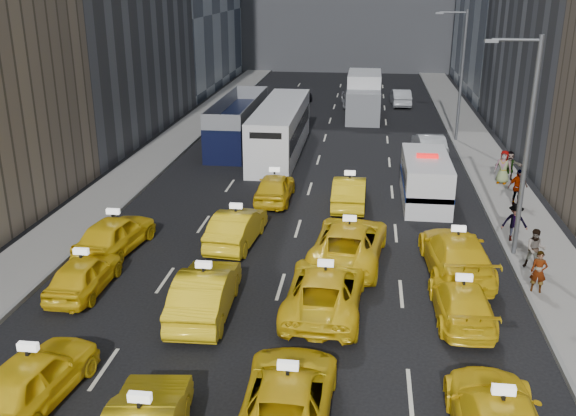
% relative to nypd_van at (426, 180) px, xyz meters
% --- Properties ---
extents(sidewalk_west, '(3.00, 90.00, 0.15)m').
position_rel_nypd_van_xyz_m(sidewalk_west, '(-16.61, 6.39, -1.08)').
color(sidewalk_west, gray).
rests_on(sidewalk_west, ground).
extents(sidewalk_east, '(3.00, 90.00, 0.15)m').
position_rel_nypd_van_xyz_m(sidewalk_east, '(4.39, 6.39, -1.08)').
color(sidewalk_east, gray).
rests_on(sidewalk_east, ground).
extents(curb_west, '(0.15, 90.00, 0.18)m').
position_rel_nypd_van_xyz_m(curb_west, '(-15.16, 6.39, -1.06)').
color(curb_west, slate).
rests_on(curb_west, ground).
extents(curb_east, '(0.15, 90.00, 0.18)m').
position_rel_nypd_van_xyz_m(curb_east, '(2.94, 6.39, -1.06)').
color(curb_east, slate).
rests_on(curb_east, ground).
extents(streetlight_near, '(2.15, 0.22, 9.00)m').
position_rel_nypd_van_xyz_m(streetlight_near, '(3.08, -6.61, 3.77)').
color(streetlight_near, '#595B60').
rests_on(streetlight_near, ground).
extents(streetlight_far, '(2.15, 0.22, 9.00)m').
position_rel_nypd_van_xyz_m(streetlight_far, '(3.08, 13.39, 3.77)').
color(streetlight_far, '#595B60').
rests_on(streetlight_far, ground).
extents(taxi_4, '(2.39, 4.69, 1.53)m').
position_rel_nypd_van_xyz_m(taxi_4, '(-11.84, -18.34, -0.39)').
color(taxi_4, yellow).
rests_on(taxi_4, ground).
extents(taxi_6, '(2.39, 5.15, 1.43)m').
position_rel_nypd_van_xyz_m(taxi_6, '(-4.88, -18.20, -0.44)').
color(taxi_6, yellow).
rests_on(taxi_6, ground).
extents(taxi_8, '(1.67, 4.12, 1.40)m').
position_rel_nypd_van_xyz_m(taxi_8, '(-13.26, -11.87, -0.45)').
color(taxi_8, yellow).
rests_on(taxi_8, ground).
extents(taxi_9, '(1.92, 5.06, 1.65)m').
position_rel_nypd_van_xyz_m(taxi_9, '(-8.40, -12.95, -0.33)').
color(taxi_9, yellow).
rests_on(taxi_9, ground).
extents(taxi_10, '(2.83, 5.72, 1.56)m').
position_rel_nypd_van_xyz_m(taxi_10, '(-4.33, -12.14, -0.37)').
color(taxi_10, yellow).
rests_on(taxi_10, ground).
extents(taxi_11, '(1.99, 4.64, 1.33)m').
position_rel_nypd_van_xyz_m(taxi_11, '(0.32, -12.21, -0.49)').
color(taxi_11, yellow).
rests_on(taxi_11, ground).
extents(taxi_12, '(2.48, 4.84, 1.58)m').
position_rel_nypd_van_xyz_m(taxi_12, '(-13.50, -8.14, -0.36)').
color(taxi_12, yellow).
rests_on(taxi_12, ground).
extents(taxi_13, '(2.04, 4.80, 1.54)m').
position_rel_nypd_van_xyz_m(taxi_13, '(-8.56, -6.72, -0.38)').
color(taxi_13, yellow).
rests_on(taxi_13, ground).
extents(taxi_14, '(3.32, 6.18, 1.65)m').
position_rel_nypd_van_xyz_m(taxi_14, '(-3.65, -7.91, -0.33)').
color(taxi_14, yellow).
rests_on(taxi_14, ground).
extents(taxi_15, '(2.72, 5.89, 1.67)m').
position_rel_nypd_van_xyz_m(taxi_15, '(0.56, -8.57, -0.32)').
color(taxi_15, yellow).
rests_on(taxi_15, ground).
extents(taxi_16, '(1.80, 4.39, 1.49)m').
position_rel_nypd_van_xyz_m(taxi_16, '(-7.73, -0.89, -0.41)').
color(taxi_16, yellow).
rests_on(taxi_16, ground).
extents(taxi_17, '(1.65, 4.68, 1.54)m').
position_rel_nypd_van_xyz_m(taxi_17, '(-3.86, -1.17, -0.38)').
color(taxi_17, yellow).
rests_on(taxi_17, ground).
extents(nypd_van, '(2.67, 6.06, 2.55)m').
position_rel_nypd_van_xyz_m(nypd_van, '(0.00, 0.00, 0.00)').
color(nypd_van, silver).
rests_on(nypd_van, ground).
extents(double_decker, '(3.73, 11.10, 3.17)m').
position_rel_nypd_van_xyz_m(double_decker, '(-11.92, 10.67, 0.41)').
color(double_decker, black).
rests_on(double_decker, ground).
extents(city_bus, '(3.10, 12.63, 3.24)m').
position_rel_nypd_van_xyz_m(city_bus, '(-8.72, 8.71, 0.45)').
color(city_bus, white).
rests_on(city_bus, ground).
extents(box_truck, '(2.83, 7.86, 3.57)m').
position_rel_nypd_van_xyz_m(box_truck, '(-3.47, 21.06, 0.61)').
color(box_truck, white).
rests_on(box_truck, ground).
extents(misc_car_0, '(2.05, 4.84, 1.55)m').
position_rel_nypd_van_xyz_m(misc_car_0, '(0.93, 8.92, -0.38)').
color(misc_car_0, '#B3B7BC').
rests_on(misc_car_0, ground).
extents(misc_car_1, '(2.96, 5.37, 1.43)m').
position_rel_nypd_van_xyz_m(misc_car_1, '(-13.17, 21.18, -0.44)').
color(misc_car_1, black).
rests_on(misc_car_1, ground).
extents(misc_car_2, '(2.80, 5.94, 1.67)m').
position_rel_nypd_van_xyz_m(misc_car_2, '(-4.26, 25.93, -0.32)').
color(misc_car_2, slate).
rests_on(misc_car_2, ground).
extents(misc_car_3, '(1.98, 4.30, 1.43)m').
position_rel_nypd_van_xyz_m(misc_car_3, '(-9.24, 26.18, -0.44)').
color(misc_car_3, black).
rests_on(misc_car_3, ground).
extents(misc_car_4, '(1.83, 4.64, 1.50)m').
position_rel_nypd_van_xyz_m(misc_car_4, '(-0.17, 26.71, -0.40)').
color(misc_car_4, '#AAADB2').
rests_on(misc_car_4, ground).
extents(pedestrian_0, '(0.65, 0.51, 1.58)m').
position_rel_nypd_van_xyz_m(pedestrian_0, '(3.30, -10.10, -0.21)').
color(pedestrian_0, gray).
rests_on(pedestrian_0, sidewalk_east).
extents(pedestrian_1, '(0.85, 0.55, 1.63)m').
position_rel_nypd_van_xyz_m(pedestrian_1, '(3.65, -8.02, -0.19)').
color(pedestrian_1, gray).
rests_on(pedestrian_1, sidewalk_east).
extents(pedestrian_2, '(1.11, 0.49, 1.70)m').
position_rel_nypd_van_xyz_m(pedestrian_2, '(3.43, -5.21, -0.15)').
color(pedestrian_2, gray).
rests_on(pedestrian_2, sidewalk_east).
extents(pedestrian_3, '(1.19, 0.83, 1.86)m').
position_rel_nypd_van_xyz_m(pedestrian_3, '(4.53, -0.36, -0.07)').
color(pedestrian_3, gray).
rests_on(pedestrian_3, sidewalk_east).
extents(pedestrian_4, '(1.03, 0.82, 1.87)m').
position_rel_nypd_van_xyz_m(pedestrian_4, '(4.50, 3.29, -0.07)').
color(pedestrian_4, gray).
rests_on(pedestrian_4, sidewalk_east).
extents(pedestrian_5, '(1.58, 0.50, 1.69)m').
position_rel_nypd_van_xyz_m(pedestrian_5, '(4.94, 3.90, -0.16)').
color(pedestrian_5, gray).
rests_on(pedestrian_5, sidewalk_east).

